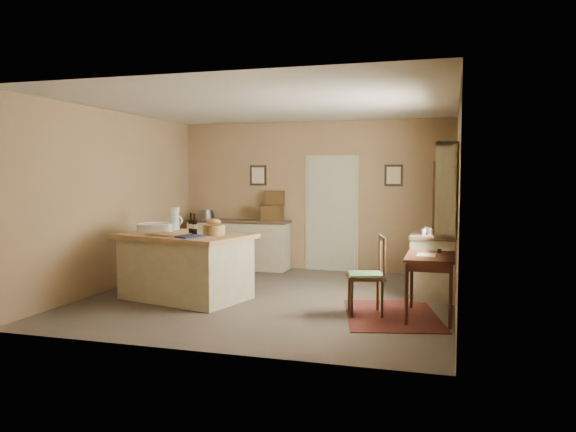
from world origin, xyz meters
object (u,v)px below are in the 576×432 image
desk_chair (365,276)px  right_cabinet (434,264)px  work_island (185,264)px  shelving_unit (446,222)px  sideboard (239,243)px  writing_desk (430,263)px

desk_chair → right_cabinet: (0.77, 1.38, -0.02)m
work_island → shelving_unit: size_ratio=1.01×
work_island → shelving_unit: shelving_unit is taller
right_cabinet → shelving_unit: bearing=82.8°
work_island → right_cabinet: (3.33, 1.18, -0.02)m
sideboard → right_cabinet: 3.80m
sideboard → desk_chair: size_ratio=1.96×
writing_desk → right_cabinet: size_ratio=0.83×
work_island → right_cabinet: size_ratio=1.77×
work_island → sideboard: (-0.20, 2.58, -0.00)m
shelving_unit → work_island: bearing=-145.6°
writing_desk → shelving_unit: 2.56m
work_island → sideboard: 2.59m
work_island → sideboard: work_island is taller
sideboard → work_island: bearing=-85.5°
work_island → shelving_unit: bearing=48.5°
writing_desk → shelving_unit: shelving_unit is taller
sideboard → writing_desk: sideboard is taller
writing_desk → desk_chair: desk_chair is taller
sideboard → desk_chair: bearing=-45.3°
work_island → writing_desk: work_island is taller
sideboard → writing_desk: bearing=-37.8°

